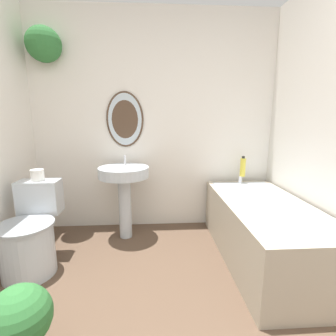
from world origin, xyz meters
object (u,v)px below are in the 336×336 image
(toilet_paper_roll, at_px, (37,175))
(potted_plant, at_px, (20,324))
(toilet, at_px, (30,237))
(shampoo_bottle, at_px, (243,167))
(bathtub, at_px, (264,230))
(pedestal_sink, at_px, (124,183))

(toilet_paper_roll, bearing_deg, potted_plant, -71.85)
(toilet, xyz_separation_m, shampoo_bottle, (2.02, 0.70, 0.43))
(bathtub, relative_size, toilet_paper_roll, 13.66)
(shampoo_bottle, xyz_separation_m, toilet_paper_roll, (-2.02, -0.47, 0.05))
(bathtub, bearing_deg, shampoo_bottle, 87.87)
(toilet, distance_m, bathtub, 2.00)
(bathtub, distance_m, toilet_paper_roll, 2.07)
(shampoo_bottle, xyz_separation_m, potted_plant, (-1.66, -1.56, -0.45))
(bathtub, height_order, toilet_paper_roll, toilet_paper_roll)
(shampoo_bottle, relative_size, toilet_paper_roll, 2.08)
(pedestal_sink, distance_m, potted_plant, 1.49)
(potted_plant, distance_m, toilet_paper_roll, 1.25)
(toilet, xyz_separation_m, bathtub, (2.00, 0.04, -0.01))
(bathtub, relative_size, shampoo_bottle, 6.58)
(shampoo_bottle, bearing_deg, toilet_paper_roll, -167.03)
(toilet, bearing_deg, pedestal_sink, 37.20)
(toilet, xyz_separation_m, potted_plant, (0.36, -0.86, -0.03))
(potted_plant, bearing_deg, toilet_paper_roll, 108.15)
(toilet, bearing_deg, bathtub, 1.14)
(potted_plant, relative_size, toilet_paper_roll, 4.19)
(toilet, distance_m, pedestal_sink, 0.95)
(toilet, height_order, pedestal_sink, pedestal_sink)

